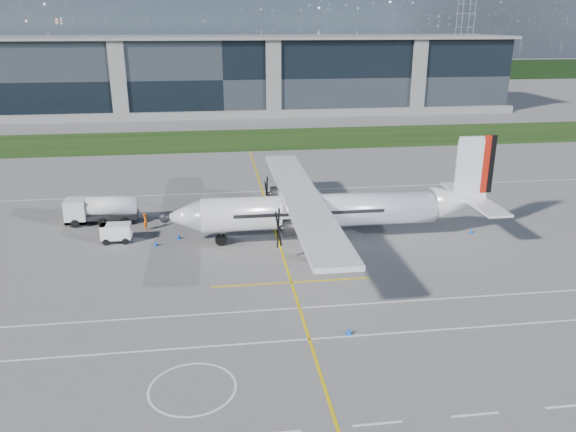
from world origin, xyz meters
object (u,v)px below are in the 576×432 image
Objects in this scene: turboprop_aircraft at (332,191)px; ground_crew_person at (146,220)px; safety_cone_portwing at (349,331)px; fuel_tanker_truck at (96,210)px; safety_cone_fwd at (156,243)px; safety_cone_nose_stbd at (179,236)px; baggage_tug at (116,233)px; safety_cone_tail at (471,230)px; safety_cone_stbdwing at (284,190)px; pylon_east at (464,32)px.

ground_crew_person is (-16.62, 4.82, -3.59)m from turboprop_aircraft.
safety_cone_portwing is (-2.14, -15.84, -4.29)m from turboprop_aircraft.
safety_cone_fwd is at bearing -47.44° from fuel_tanker_truck.
ground_crew_person is 4.19m from safety_cone_nose_stbd.
turboprop_aircraft is at bearing -8.98° from safety_cone_nose_stbd.
baggage_tug is 5.48× the size of safety_cone_tail.
safety_cone_nose_stbd is at bearing -33.05° from fuel_tanker_truck.
safety_cone_fwd is at bearing -132.07° from safety_cone_stbdwing.
pylon_east reaches higher than safety_cone_portwing.
baggage_tug is (-96.19, -145.79, -14.18)m from pylon_east.
safety_cone_portwing is 31.07m from safety_cone_stbdwing.
ground_crew_person reaches higher than safety_cone_tail.
fuel_tanker_truck reaches higher than ground_crew_person.
baggage_tug is at bearing -141.76° from safety_cone_stbdwing.
safety_cone_fwd is at bearing -122.19° from pylon_east.
ground_crew_person reaches higher than safety_cone_stbdwing.
ground_crew_person is 4.38m from safety_cone_fwd.
safety_cone_portwing is 1.00× the size of safety_cone_stbdwing.
safety_cone_tail and safety_cone_fwd have the same top height.
baggage_tug reaches higher than safety_cone_tail.
safety_cone_tail is at bearing 45.87° from safety_cone_portwing.
turboprop_aircraft is 15.98m from safety_cone_stbdwing.
safety_cone_stbdwing is (-79.55, -132.68, -14.75)m from pylon_east.
pylon_east is 60.00× the size of safety_cone_fwd.
safety_cone_portwing and safety_cone_fwd have the same top height.
safety_cone_fwd is (-13.24, 16.52, 0.00)m from safety_cone_portwing.
ground_crew_person is at bearing -144.09° from safety_cone_stbdwing.
fuel_tanker_truck reaches higher than safety_cone_fwd.
pylon_east is at bearing 56.58° from baggage_tug.
safety_cone_nose_stbd is at bearing -140.67° from ground_crew_person.
baggage_tug is 32.17m from safety_cone_tail.
ground_crew_person is at bearing -123.28° from pylon_east.
fuel_tanker_truck is 14.11× the size of safety_cone_portwing.
turboprop_aircraft is 60.58× the size of safety_cone_tail.
pylon_east is 172.37m from fuel_tanker_truck.
safety_cone_nose_stbd is at bearing 37.49° from safety_cone_fwd.
fuel_tanker_truck reaches higher than safety_cone_portwing.
safety_cone_nose_stbd is 17.27m from safety_cone_stbdwing.
safety_cone_stbdwing is at bearing 49.36° from safety_cone_nose_stbd.
safety_cone_portwing and safety_cone_stbdwing have the same top height.
fuel_tanker_truck is 30.20m from safety_cone_portwing.
ground_crew_person is 3.81× the size of safety_cone_stbdwing.
pylon_east is 60.00× the size of safety_cone_portwing.
safety_cone_nose_stbd is at bearing 175.41° from safety_cone_tail.
safety_cone_portwing is 1.00× the size of safety_cone_fwd.
turboprop_aircraft is at bearing -6.41° from baggage_tug.
safety_cone_fwd is at bearing -142.51° from safety_cone_nose_stbd.
fuel_tanker_truck is 5.84m from baggage_tug.
safety_cone_nose_stbd is (7.99, -5.20, -1.07)m from fuel_tanker_truck.
safety_cone_tail is at bearing -0.07° from turboprop_aircraft.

